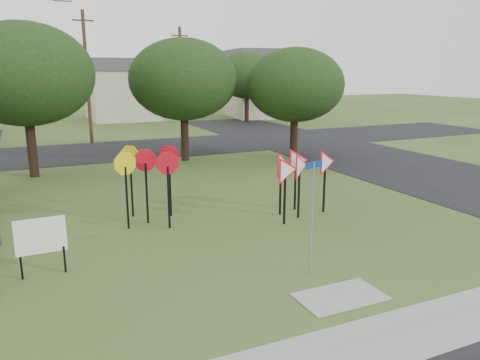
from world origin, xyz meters
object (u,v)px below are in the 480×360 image
Objects in this scene: stop_sign_cluster at (148,168)px; info_board at (41,238)px; street_name_sign at (312,211)px; yield_sign_cluster at (298,168)px.

info_board is at bearing -138.30° from stop_sign_cluster.
street_name_sign reaches higher than yield_sign_cluster.
street_name_sign is 1.13× the size of stop_sign_cluster.
street_name_sign is at bearing -23.47° from info_board.
stop_sign_cluster is 1.69× the size of info_board.
street_name_sign is 6.76m from info_board.
stop_sign_cluster reaches higher than info_board.
info_board is (-8.42, -1.67, -0.73)m from yield_sign_cluster.
stop_sign_cluster is at bearing 41.70° from info_board.
stop_sign_cluster is 4.74m from info_board.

